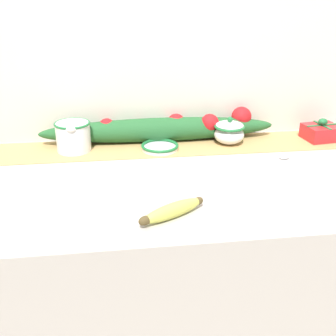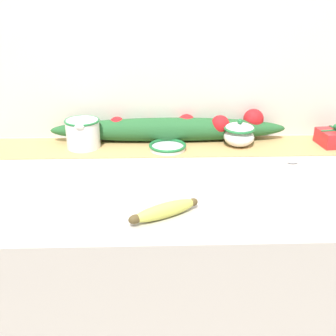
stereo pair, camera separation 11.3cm
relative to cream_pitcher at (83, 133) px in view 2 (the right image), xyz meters
name	(u,v)px [view 2 (the right image)]	position (x,y,z in m)	size (l,w,h in m)	color
countertop	(171,294)	(0.31, -0.26, -0.51)	(1.45, 0.75, 0.91)	#B7B2AD
back_wall	(168,60)	(0.31, 0.13, 0.23)	(2.25, 0.04, 2.40)	silver
table_runner	(169,147)	(0.31, 0.00, -0.06)	(1.33, 0.21, 0.00)	tan
cream_pitcher	(83,133)	(0.00, 0.00, 0.00)	(0.13, 0.15, 0.11)	white
sugar_bowl	(239,134)	(0.56, 0.00, -0.01)	(0.11, 0.11, 0.10)	white
small_dish	(168,147)	(0.30, -0.03, -0.05)	(0.13, 0.13, 0.02)	white
banana	(164,211)	(0.28, -0.51, -0.04)	(0.19, 0.12, 0.04)	#CCD156
spoon	(287,162)	(0.70, -0.17, -0.05)	(0.19, 0.03, 0.01)	silver
gift_box	(336,137)	(0.92, 0.00, -0.03)	(0.14, 0.12, 0.08)	red
poinsettia_garland	(173,128)	(0.32, 0.06, -0.01)	(0.88, 0.10, 0.12)	#235B2D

